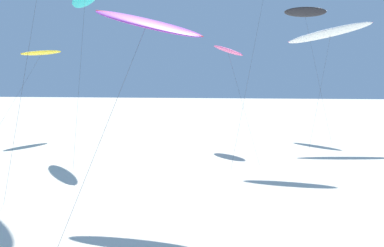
% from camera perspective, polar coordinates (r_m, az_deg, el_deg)
% --- Properties ---
extents(flying_kite_1, '(5.22, 9.37, 15.43)m').
position_cam_1_polar(flying_kite_1, '(58.36, 13.23, 12.80)').
color(flying_kite_1, black).
rests_on(flying_kite_1, ground).
extents(flying_kite_2, '(3.36, 12.77, 10.29)m').
position_cam_1_polar(flying_kite_2, '(56.03, -17.45, 8.04)').
color(flying_kite_2, yellow).
rests_on(flying_kite_2, ground).
extents(flying_kite_6, '(6.74, 10.43, 11.16)m').
position_cam_1_polar(flying_kite_6, '(25.87, -5.41, 11.80)').
color(flying_kite_6, purple).
rests_on(flying_kite_6, ground).
extents(flying_kite_7, '(5.18, 11.49, 10.60)m').
position_cam_1_polar(flying_kite_7, '(47.63, 4.28, 8.68)').
color(flying_kite_7, '#EA5193').
rests_on(flying_kite_7, ground).
extents(flying_kite_8, '(8.64, 4.73, 12.99)m').
position_cam_1_polar(flying_kite_8, '(49.99, 16.21, 10.37)').
color(flying_kite_8, white).
rests_on(flying_kite_8, ground).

